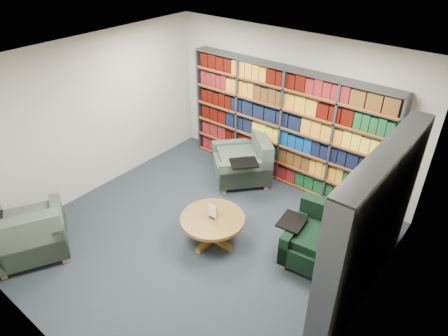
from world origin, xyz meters
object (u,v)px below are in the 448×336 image
Objects in this scene: chair_green_right at (322,241)px; coffee_table at (213,222)px; chair_teal_left at (246,163)px; chair_teal_front at (29,237)px.

chair_green_right reaches higher than coffee_table.
chair_teal_front is at bearing -108.40° from chair_teal_left.
chair_teal_left is 1.03× the size of chair_teal_front.
chair_teal_left reaches higher than chair_green_right.
chair_green_right is 1.15× the size of coffee_table.
chair_green_right is 4.31m from chair_teal_front.
coffee_table is (-1.49, -0.72, 0.04)m from chair_green_right.
coffee_table is at bearing -69.63° from chair_teal_left.
chair_green_right is 0.84× the size of chair_teal_front.
chair_teal_left is at bearing 110.37° from coffee_table.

